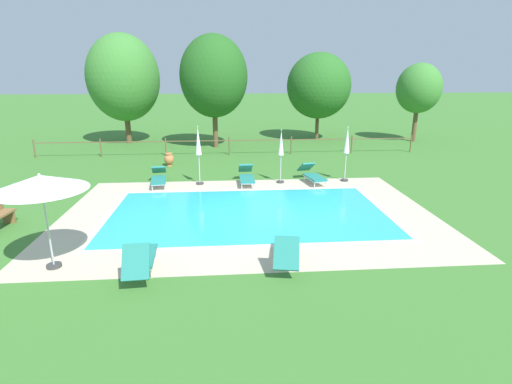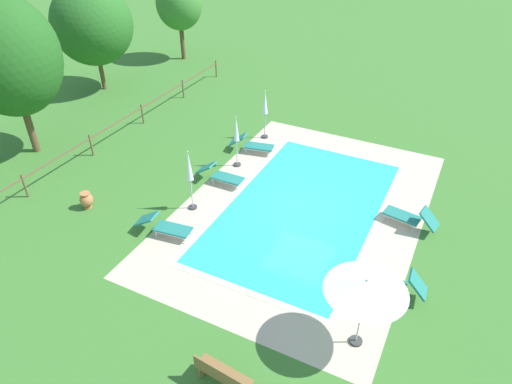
% 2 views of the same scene
% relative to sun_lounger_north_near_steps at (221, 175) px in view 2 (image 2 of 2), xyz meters
% --- Properties ---
extents(ground_plane, '(160.00, 160.00, 0.00)m').
position_rel_sun_lounger_north_near_steps_xyz_m(ground_plane, '(-0.15, -3.71, -0.37)').
color(ground_plane, '#3D752D').
extents(pool_deck_paving, '(12.64, 8.62, 0.01)m').
position_rel_sun_lounger_north_near_steps_xyz_m(pool_deck_paving, '(-0.15, -3.71, -0.36)').
color(pool_deck_paving, beige).
rests_on(pool_deck_paving, ground).
extents(swimming_pool_water, '(9.34, 5.31, 0.01)m').
position_rel_sun_lounger_north_near_steps_xyz_m(swimming_pool_water, '(-0.15, -3.71, -0.36)').
color(swimming_pool_water, '#2DB7C6').
rests_on(swimming_pool_water, ground).
extents(pool_coping_rim, '(9.82, 5.79, 0.01)m').
position_rel_sun_lounger_north_near_steps_xyz_m(pool_coping_rim, '(-0.15, -3.71, -0.36)').
color(pool_coping_rim, beige).
rests_on(pool_coping_rim, ground).
extents(sun_lounger_north_near_steps, '(0.62, 2.03, 0.81)m').
position_rel_sun_lounger_north_near_steps_xyz_m(sun_lounger_north_near_steps, '(0.00, 0.00, 0.00)').
color(sun_lounger_north_near_steps, '#237A70').
rests_on(sun_lounger_north_near_steps, ground).
extents(sun_lounger_north_mid, '(0.72, 1.91, 0.97)m').
position_rel_sun_lounger_north_near_steps_xyz_m(sun_lounger_north_mid, '(-2.98, -7.76, 0.03)').
color(sun_lounger_north_mid, '#237A70').
rests_on(sun_lounger_north_mid, ground).
extents(sun_lounger_north_far, '(0.98, 2.10, 0.81)m').
position_rel_sun_lounger_north_near_steps_xyz_m(sun_lounger_north_far, '(2.90, 0.01, 0.00)').
color(sun_lounger_north_far, '#237A70').
rests_on(sun_lounger_north_far, ground).
extents(sun_lounger_north_end, '(0.93, 2.01, 0.91)m').
position_rel_sun_lounger_north_near_steps_xyz_m(sun_lounger_north_end, '(0.61, -7.52, 0.02)').
color(sun_lounger_north_end, '#237A70').
rests_on(sun_lounger_north_end, ground).
extents(sun_lounger_south_near_corner, '(0.85, 2.11, 0.76)m').
position_rel_sun_lounger_north_near_steps_xyz_m(sun_lounger_south_near_corner, '(-3.77, 0.09, -0.01)').
color(sun_lounger_south_near_corner, '#237A70').
rests_on(sun_lounger_south_near_corner, ground).
extents(patio_umbrella_open_foreground, '(2.14, 2.14, 2.42)m').
position_rel_sun_lounger_north_near_steps_xyz_m(patio_umbrella_open_foreground, '(-5.23, -7.29, 1.82)').
color(patio_umbrella_open_foreground, '#383838').
rests_on(patio_umbrella_open_foreground, ground).
extents(patio_umbrella_closed_row_west, '(0.32, 0.32, 2.35)m').
position_rel_sun_lounger_north_near_steps_xyz_m(patio_umbrella_closed_row_west, '(1.50, 0.07, 1.16)').
color(patio_umbrella_closed_row_west, '#383838').
rests_on(patio_umbrella_closed_row_west, ground).
extents(patio_umbrella_closed_row_mid_west, '(0.32, 0.32, 2.52)m').
position_rel_sun_lounger_north_near_steps_xyz_m(patio_umbrella_closed_row_mid_west, '(-2.03, 0.10, 1.32)').
color(patio_umbrella_closed_row_mid_west, '#383838').
rests_on(patio_umbrella_closed_row_mid_west, ground).
extents(patio_umbrella_closed_row_centre, '(0.32, 0.32, 2.43)m').
position_rel_sun_lounger_north_near_steps_xyz_m(patio_umbrella_closed_row_centre, '(4.40, 0.13, 1.26)').
color(patio_umbrella_closed_row_centre, '#383838').
rests_on(patio_umbrella_closed_row_centre, ground).
extents(wooden_bench_lawn_side, '(0.58, 1.53, 0.87)m').
position_rel_sun_lounger_north_near_steps_xyz_m(wooden_bench_lawn_side, '(-8.02, -4.69, 0.10)').
color(wooden_bench_lawn_side, olive).
rests_on(wooden_bench_lawn_side, ground).
extents(terracotta_urn_near_fence, '(0.50, 0.50, 0.68)m').
position_rel_sun_lounger_north_near_steps_xyz_m(terracotta_urn_near_fence, '(-3.81, 3.72, 0.00)').
color(terracotta_urn_near_fence, '#C67547').
rests_on(terracotta_urn_near_fence, ground).
extents(perimeter_fence, '(22.11, 0.08, 1.05)m').
position_rel_sun_lounger_north_near_steps_xyz_m(perimeter_fence, '(-0.66, 6.38, 0.33)').
color(perimeter_fence, brown).
rests_on(perimeter_fence, ground).
extents(tree_far_west, '(4.20, 4.20, 6.94)m').
position_rel_sun_lounger_north_near_steps_xyz_m(tree_far_west, '(-1.51, 9.01, 4.05)').
color(tree_far_west, brown).
rests_on(tree_far_west, ground).
extents(tree_centre, '(4.43, 4.43, 6.01)m').
position_rel_sun_lounger_north_near_steps_xyz_m(tree_centre, '(5.68, 11.35, 3.39)').
color(tree_centre, brown).
rests_on(tree_centre, ground).
extents(tree_far_east, '(3.00, 3.00, 5.29)m').
position_rel_sun_lounger_north_near_steps_xyz_m(tree_far_east, '(12.33, 10.17, 3.24)').
color(tree_far_east, brown).
rests_on(tree_far_east, ground).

